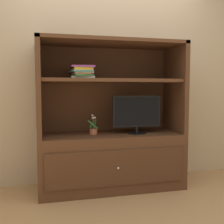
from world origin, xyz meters
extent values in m
plane|color=tan|center=(0.00, 0.00, 0.00)|extent=(8.00, 8.00, 0.00)
cube|color=tan|center=(0.00, 0.75, 1.40)|extent=(6.00, 0.10, 2.80)
cube|color=#4C2D1C|center=(0.00, 0.40, 0.31)|extent=(1.61, 0.59, 0.62)
cube|color=#462A19|center=(0.00, 0.09, 0.31)|extent=(1.48, 0.02, 0.37)
sphere|color=silver|center=(0.00, 0.08, 0.31)|extent=(0.02, 0.02, 0.02)
cube|color=#4C2D1C|center=(-0.78, 0.40, 1.14)|extent=(0.05, 0.59, 1.03)
cube|color=#4C2D1C|center=(0.78, 0.40, 1.14)|extent=(0.05, 0.59, 1.03)
cube|color=#4C2D1C|center=(0.00, 0.69, 1.14)|extent=(1.61, 0.02, 1.03)
cube|color=#4C2D1C|center=(0.00, 0.40, 1.63)|extent=(1.61, 0.59, 0.04)
cube|color=#4C2D1C|center=(0.00, 0.40, 1.22)|extent=(1.51, 0.53, 0.04)
cylinder|color=black|center=(0.29, 0.34, 0.63)|extent=(0.22, 0.22, 0.01)
cylinder|color=black|center=(0.29, 0.34, 0.67)|extent=(0.03, 0.03, 0.06)
cube|color=black|center=(0.29, 0.34, 0.87)|extent=(0.56, 0.02, 0.35)
cube|color=black|center=(0.29, 0.33, 0.87)|extent=(0.52, 0.00, 0.32)
cylinder|color=#B26642|center=(-0.20, 0.40, 0.65)|extent=(0.08, 0.08, 0.06)
cylinder|color=#3D6B33|center=(-0.20, 0.40, 0.76)|extent=(0.01, 0.01, 0.16)
cube|color=#2D7A38|center=(-0.18, 0.40, 0.73)|extent=(0.01, 0.10, 0.12)
cube|color=#2D7A38|center=(-0.22, 0.42, 0.73)|extent=(0.06, 0.06, 0.08)
cube|color=#2D7A38|center=(-0.21, 0.38, 0.73)|extent=(0.11, 0.05, 0.10)
sphere|color=silver|center=(-0.22, 0.39, 0.83)|extent=(0.02, 0.02, 0.02)
sphere|color=silver|center=(-0.18, 0.40, 0.81)|extent=(0.02, 0.02, 0.02)
sphere|color=silver|center=(-0.21, 0.40, 0.80)|extent=(0.03, 0.03, 0.03)
cube|color=silver|center=(-0.31, 0.40, 1.25)|extent=(0.27, 0.27, 0.03)
cube|color=#338C4C|center=(-0.33, 0.40, 1.27)|extent=(0.23, 0.32, 0.02)
cube|color=#A56638|center=(-0.33, 0.40, 1.29)|extent=(0.19, 0.30, 0.01)
cube|color=silver|center=(-0.32, 0.40, 1.30)|extent=(0.21, 0.29, 0.01)
cube|color=teal|center=(-0.34, 0.41, 1.32)|extent=(0.25, 0.35, 0.02)
cube|color=gold|center=(-0.32, 0.39, 1.34)|extent=(0.20, 0.30, 0.03)
cube|color=purple|center=(-0.32, 0.40, 1.36)|extent=(0.26, 0.33, 0.02)
camera|label=1|loc=(-0.72, -2.61, 1.12)|focal=44.18mm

